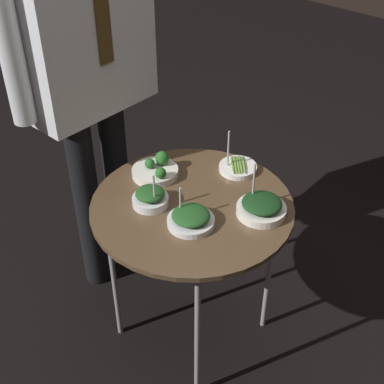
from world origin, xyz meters
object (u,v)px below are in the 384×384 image
at_px(serving_cart, 192,214).
at_px(waiter_figure, 84,44).
at_px(bowl_broccoli_far_rim, 156,170).
at_px(bowl_spinach_mid_right, 191,218).
at_px(bowl_spinach_front_left, 261,207).
at_px(bowl_spinach_front_center, 150,198).
at_px(bowl_asparagus_back_left, 238,167).

bearing_deg(serving_cart, waiter_figure, 88.09).
bearing_deg(bowl_broccoli_far_rim, bowl_spinach_mid_right, -113.93).
relative_size(bowl_spinach_front_left, bowl_spinach_front_center, 1.25).
relative_size(bowl_spinach_front_left, bowl_broccoli_far_rim, 1.04).
relative_size(bowl_spinach_mid_right, bowl_spinach_front_center, 1.10).
relative_size(serving_cart, bowl_spinach_front_center, 4.93).
height_order(bowl_spinach_front_left, waiter_figure, waiter_figure).
bearing_deg(bowl_spinach_front_left, bowl_asparagus_back_left, 54.88).
distance_m(bowl_asparagus_back_left, bowl_broccoli_far_rim, 0.30).
relative_size(serving_cart, bowl_broccoli_far_rim, 4.10).
xyz_separation_m(bowl_spinach_mid_right, bowl_spinach_front_center, (-0.01, 0.17, 0.00)).
xyz_separation_m(bowl_spinach_mid_right, bowl_spinach_front_left, (0.19, -0.14, 0.00)).
bearing_deg(bowl_asparagus_back_left, bowl_spinach_mid_right, -167.97).
xyz_separation_m(bowl_spinach_mid_right, bowl_asparagus_back_left, (0.34, 0.07, -0.01)).
bearing_deg(bowl_broccoli_far_rim, serving_cart, -101.03).
relative_size(bowl_asparagus_back_left, bowl_broccoli_far_rim, 0.97).
bearing_deg(bowl_broccoli_far_rim, bowl_spinach_front_left, -80.25).
bearing_deg(bowl_broccoli_far_rim, bowl_asparagus_back_left, -42.83).
relative_size(bowl_spinach_front_left, waiter_figure, 0.10).
relative_size(serving_cart, bowl_spinach_front_left, 3.96).
xyz_separation_m(bowl_broccoli_far_rim, bowl_spinach_front_center, (-0.14, -0.11, 0.01)).
bearing_deg(bowl_asparagus_back_left, bowl_spinach_front_left, -125.12).
relative_size(bowl_broccoli_far_rim, bowl_spinach_front_center, 1.20).
xyz_separation_m(bowl_spinach_mid_right, bowl_broccoli_far_rim, (0.12, 0.28, -0.00)).
distance_m(serving_cart, bowl_asparagus_back_left, 0.27).
xyz_separation_m(bowl_spinach_front_center, waiter_figure, (0.11, 0.41, 0.39)).
xyz_separation_m(bowl_spinach_front_left, bowl_broccoli_far_rim, (-0.07, 0.42, -0.01)).
height_order(serving_cart, waiter_figure, waiter_figure).
relative_size(serving_cart, bowl_asparagus_back_left, 4.22).
height_order(bowl_spinach_mid_right, waiter_figure, waiter_figure).
height_order(bowl_spinach_mid_right, bowl_spinach_front_left, bowl_spinach_front_left).
height_order(serving_cart, bowl_broccoli_far_rim, bowl_broccoli_far_rim).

